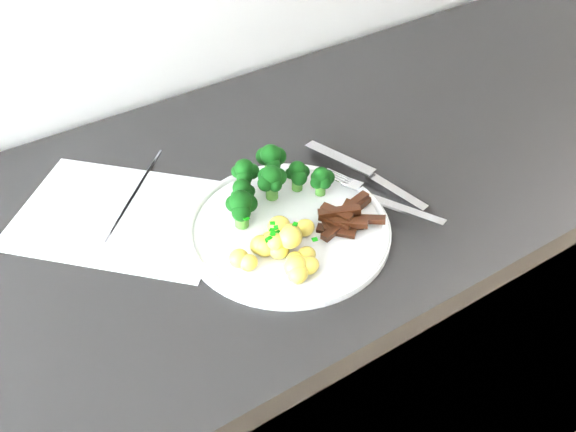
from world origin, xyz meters
name	(u,v)px	position (x,y,z in m)	size (l,w,h in m)	color
counter	(252,386)	(-0.04, 1.66, 0.46)	(2.45, 0.61, 0.92)	black
recipe_paper	(122,215)	(-0.19, 1.73, 0.92)	(0.35, 0.35, 0.00)	white
plate	(288,228)	(-0.01, 1.58, 0.93)	(0.28, 0.28, 0.02)	white
broccoli	(268,180)	(0.00, 1.64, 0.97)	(0.17, 0.10, 0.07)	#376A20
potatoes	(281,247)	(-0.05, 1.54, 0.94)	(0.13, 0.12, 0.05)	#D8BE4E
beef_strips	(345,218)	(0.06, 1.54, 0.94)	(0.10, 0.08, 0.03)	black
fork	(385,200)	(0.13, 1.54, 0.94)	(0.08, 0.19, 0.02)	silver
knife	(379,182)	(0.15, 1.59, 0.93)	(0.07, 0.22, 0.02)	silver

